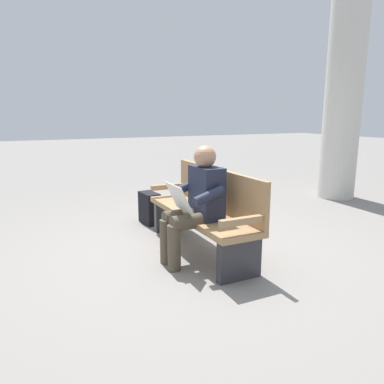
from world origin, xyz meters
TOP-DOWN VIEW (x-y plane):
  - ground_plane at (0.00, 0.00)m, footprint 40.00×40.00m
  - bench_near at (-0.00, -0.07)m, footprint 1.80×0.49m
  - person_seated at (-0.25, 0.16)m, footprint 0.57×0.58m
  - backpack at (1.21, 0.13)m, footprint 0.37×0.25m
  - support_pillar at (1.27, -3.47)m, footprint 0.63×0.63m

SIDE VIEW (x-z plane):
  - ground_plane at x=0.00m, z-range 0.00..0.00m
  - backpack at x=1.21m, z-range 0.00..0.43m
  - bench_near at x=0.00m, z-range 0.01..0.91m
  - person_seated at x=-0.25m, z-range 0.04..1.22m
  - support_pillar at x=1.27m, z-range 0.00..3.39m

